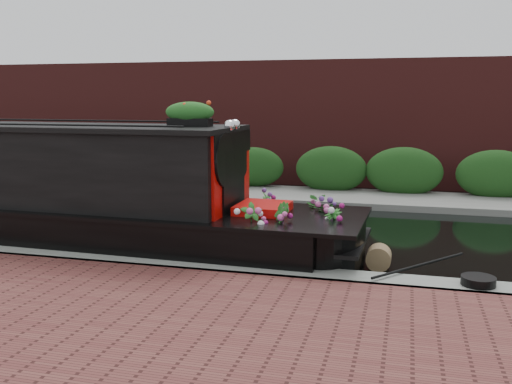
# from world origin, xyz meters

# --- Properties ---
(ground) EXTENTS (80.00, 80.00, 0.00)m
(ground) POSITION_xyz_m (0.00, 0.00, 0.00)
(ground) COLOR black
(ground) RESTS_ON ground
(near_bank_coping) EXTENTS (40.00, 0.60, 0.50)m
(near_bank_coping) POSITION_xyz_m (0.00, -3.30, 0.00)
(near_bank_coping) COLOR gray
(near_bank_coping) RESTS_ON ground
(far_bank_path) EXTENTS (40.00, 2.40, 0.34)m
(far_bank_path) POSITION_xyz_m (0.00, 4.20, 0.00)
(far_bank_path) COLOR slate
(far_bank_path) RESTS_ON ground
(far_hedge) EXTENTS (40.00, 1.10, 2.80)m
(far_hedge) POSITION_xyz_m (0.00, 5.10, 0.00)
(far_hedge) COLOR #1A4216
(far_hedge) RESTS_ON ground
(far_brick_wall) EXTENTS (40.00, 1.00, 8.00)m
(far_brick_wall) POSITION_xyz_m (0.00, 7.20, 0.00)
(far_brick_wall) COLOR #541D1C
(far_brick_wall) RESTS_ON ground
(narrowboat) EXTENTS (12.84, 2.58, 2.99)m
(narrowboat) POSITION_xyz_m (-3.01, -2.04, 0.89)
(narrowboat) COLOR black
(narrowboat) RESTS_ON ground
(rope_fender) EXTENTS (0.40, 0.40, 0.40)m
(rope_fender) POSITION_xyz_m (3.92, -2.04, 0.20)
(rope_fender) COLOR olive
(rope_fender) RESTS_ON ground
(coiled_mooring_rope) EXTENTS (0.47, 0.47, 0.12)m
(coiled_mooring_rope) POSITION_xyz_m (5.33, -3.25, 0.31)
(coiled_mooring_rope) COLOR black
(coiled_mooring_rope) RESTS_ON near_bank_coping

